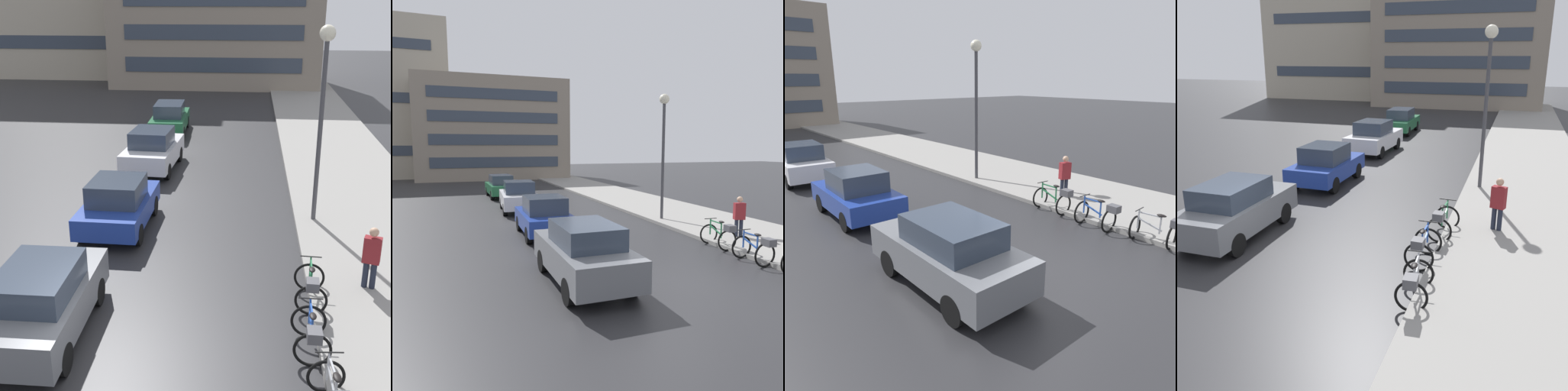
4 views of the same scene
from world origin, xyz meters
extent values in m
plane|color=#28282B|center=(0.00, 0.00, 0.00)|extent=(140.00, 140.00, 0.00)
cube|color=gray|center=(6.00, 10.00, 0.07)|extent=(4.80, 60.00, 0.14)
torus|color=black|center=(3.57, -0.32, 0.35)|extent=(0.71, 0.11, 0.71)
torus|color=black|center=(3.65, -1.36, 0.35)|extent=(0.71, 0.11, 0.71)
cube|color=#ADAFB5|center=(3.62, -1.02, 0.61)|extent=(0.04, 0.04, 0.51)
cube|color=#ADAFB5|center=(3.58, -0.40, 0.63)|extent=(0.04, 0.04, 0.55)
cube|color=#ADAFB5|center=(3.60, -0.71, 0.85)|extent=(0.08, 0.62, 0.04)
cube|color=#ADAFB5|center=(3.60, -0.74, 0.56)|extent=(0.09, 0.71, 0.26)
ellipsoid|color=black|center=(3.62, -1.02, 0.90)|extent=(0.16, 0.27, 0.07)
cylinder|color=black|center=(3.58, -0.40, 0.93)|extent=(0.50, 0.07, 0.03)
cube|color=#4C4C51|center=(3.66, -1.48, 0.77)|extent=(0.31, 0.36, 0.22)
torus|color=black|center=(3.43, 1.42, 0.38)|extent=(0.75, 0.08, 0.75)
torus|color=black|center=(3.41, 0.42, 0.38)|extent=(0.75, 0.08, 0.75)
cube|color=#234CA8|center=(3.41, 0.74, 0.63)|extent=(0.04, 0.04, 0.52)
cube|color=#234CA8|center=(3.42, 1.35, 0.66)|extent=(0.04, 0.04, 0.56)
cube|color=#234CA8|center=(3.42, 1.04, 0.88)|extent=(0.05, 0.60, 0.04)
cube|color=#234CA8|center=(3.42, 1.02, 0.58)|extent=(0.05, 0.69, 0.25)
ellipsoid|color=black|center=(3.41, 0.74, 0.92)|extent=(0.15, 0.26, 0.07)
cylinder|color=black|center=(3.42, 1.35, 0.96)|extent=(0.50, 0.04, 0.03)
cube|color=#4C4C51|center=(3.40, 0.30, 0.79)|extent=(0.29, 0.35, 0.22)
torus|color=black|center=(3.63, 3.36, 0.37)|extent=(0.74, 0.10, 0.74)
torus|color=black|center=(3.56, 2.27, 0.37)|extent=(0.74, 0.10, 0.74)
cube|color=#237042|center=(3.58, 2.62, 0.65)|extent=(0.04, 0.04, 0.56)
cube|color=#237042|center=(3.62, 3.28, 0.66)|extent=(0.04, 0.04, 0.57)
cube|color=#237042|center=(3.60, 2.95, 0.89)|extent=(0.08, 0.66, 0.04)
cube|color=#237042|center=(3.60, 2.92, 0.59)|extent=(0.08, 0.75, 0.27)
ellipsoid|color=black|center=(3.58, 2.62, 0.96)|extent=(0.16, 0.27, 0.07)
cylinder|color=black|center=(3.62, 3.28, 0.96)|extent=(0.50, 0.06, 0.03)
cube|color=#4C4C51|center=(3.55, 2.15, 0.83)|extent=(0.30, 0.36, 0.22)
cube|color=slate|center=(-2.10, 0.99, 0.70)|extent=(1.81, 4.08, 0.75)
cube|color=#2D3847|center=(-2.10, 0.83, 1.35)|extent=(1.47, 2.10, 0.56)
cylinder|color=black|center=(-2.90, 2.24, 0.32)|extent=(0.23, 0.64, 0.64)
cylinder|color=black|center=(-1.33, 2.26, 0.32)|extent=(0.23, 0.64, 0.64)
cylinder|color=black|center=(-2.87, -0.28, 0.32)|extent=(0.23, 0.64, 0.64)
cylinder|color=black|center=(-1.30, -0.26, 0.32)|extent=(0.23, 0.64, 0.64)
cube|color=navy|center=(-1.84, 6.74, 0.63)|extent=(1.93, 3.83, 0.63)
cube|color=#2D3847|center=(-1.84, 6.59, 1.28)|extent=(1.56, 1.82, 0.66)
cylinder|color=black|center=(-2.65, 7.93, 0.32)|extent=(0.23, 0.64, 0.64)
cylinder|color=black|center=(-0.99, 7.90, 0.32)|extent=(0.23, 0.64, 0.64)
cylinder|color=black|center=(-2.69, 5.58, 0.32)|extent=(0.23, 0.64, 0.64)
cylinder|color=black|center=(-1.04, 5.54, 0.32)|extent=(0.23, 0.64, 0.64)
cube|color=silver|center=(-1.86, 12.97, 0.69)|extent=(2.11, 4.20, 0.73)
cube|color=#2D3847|center=(-1.87, 12.81, 1.38)|extent=(1.65, 2.00, 0.66)
cylinder|color=black|center=(-2.63, 14.29, 0.32)|extent=(0.26, 0.65, 0.64)
cylinder|color=black|center=(-0.95, 14.19, 0.32)|extent=(0.26, 0.65, 0.64)
cylinder|color=black|center=(-2.77, 11.75, 0.32)|extent=(0.26, 0.65, 0.64)
cylinder|color=black|center=(-1.10, 11.65, 0.32)|extent=(0.26, 0.65, 0.64)
cube|color=#1E6038|center=(-2.10, 19.47, 0.64)|extent=(1.85, 4.30, 0.65)
cube|color=#2D3847|center=(-2.10, 19.30, 1.29)|extent=(1.48, 2.25, 0.65)
cylinder|color=black|center=(-2.91, 20.77, 0.32)|extent=(0.24, 0.65, 0.64)
cylinder|color=black|center=(-1.38, 20.81, 0.32)|extent=(0.24, 0.65, 0.64)
cylinder|color=black|center=(-2.83, 18.13, 0.32)|extent=(0.24, 0.65, 0.64)
cylinder|color=black|center=(-1.30, 18.18, 0.32)|extent=(0.24, 0.65, 0.64)
cylinder|color=#1E2333|center=(4.96, 3.46, 0.41)|extent=(0.14, 0.14, 0.81)
cylinder|color=#1E2333|center=(5.13, 3.40, 0.41)|extent=(0.14, 0.14, 0.81)
cube|color=maroon|center=(5.04, 3.43, 1.13)|extent=(0.46, 0.36, 0.64)
sphere|color=tan|center=(5.04, 3.43, 1.59)|extent=(0.22, 0.22, 0.22)
cylinder|color=#424247|center=(4.18, 7.71, 2.80)|extent=(0.14, 0.14, 5.61)
sphere|color=#F2EACC|center=(4.18, 7.71, 5.80)|extent=(0.47, 0.47, 0.47)
cube|color=gray|center=(-0.84, 37.96, 5.54)|extent=(16.27, 9.38, 11.07)
cube|color=#333D4C|center=(-0.84, 33.23, 1.99)|extent=(13.34, 0.06, 1.10)
cube|color=#333D4C|center=(-0.84, 33.23, 4.35)|extent=(13.34, 0.06, 1.10)
cube|color=#333D4C|center=(-0.84, 33.23, 6.72)|extent=(13.34, 0.06, 1.10)
cube|color=#333D4C|center=(-0.84, 33.23, 9.08)|extent=(13.34, 0.06, 1.10)
cube|color=#B2A893|center=(-14.62, 41.72, 8.89)|extent=(18.62, 7.19, 17.77)
cube|color=#333D4C|center=(-14.62, 38.09, 3.20)|extent=(15.27, 0.06, 1.10)
cube|color=#333D4C|center=(-14.62, 38.09, 8.89)|extent=(15.27, 0.06, 1.10)
camera|label=1|loc=(2.05, -8.54, 6.71)|focal=50.00mm
camera|label=2|loc=(-5.23, -8.21, 3.56)|focal=35.00mm
camera|label=3|loc=(-6.48, -5.38, 4.50)|focal=35.00mm
camera|label=4|loc=(5.37, -8.95, 5.03)|focal=40.00mm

